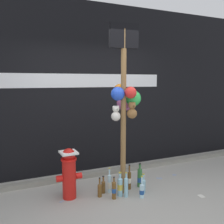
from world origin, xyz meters
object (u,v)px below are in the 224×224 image
(bottle_3, at_px, (114,190))
(bottle_4, at_px, (126,186))
(bottle_6, at_px, (140,177))
(bottle_8, at_px, (109,183))
(bottle_9, at_px, (143,185))
(memorial_post, at_px, (125,94))
(bottle_1, at_px, (142,190))
(bottle_7, at_px, (103,186))
(bottle_5, at_px, (120,186))
(fire_hydrant, at_px, (69,172))
(bottle_2, at_px, (100,190))
(bottle_0, at_px, (129,179))

(bottle_3, relative_size, bottle_4, 0.89)
(bottle_6, relative_size, bottle_8, 1.01)
(bottle_9, bearing_deg, bottle_4, -177.89)
(memorial_post, distance_m, bottle_9, 1.47)
(bottle_1, bearing_deg, bottle_7, 141.89)
(bottle_5, height_order, bottle_7, bottle_5)
(fire_hydrant, xyz_separation_m, bottle_2, (0.43, -0.16, -0.29))
(memorial_post, distance_m, bottle_3, 1.46)
(memorial_post, distance_m, bottle_4, 1.41)
(bottle_4, bearing_deg, bottle_7, 136.87)
(bottle_7, height_order, bottle_8, bottle_8)
(fire_hydrant, height_order, bottle_9, fire_hydrant)
(memorial_post, xyz_separation_m, bottle_3, (-0.27, -0.19, -1.42))
(bottle_9, bearing_deg, bottle_6, 74.12)
(bottle_7, xyz_separation_m, bottle_8, (0.10, -0.01, 0.04))
(bottle_5, bearing_deg, fire_hydrant, 160.96)
(bottle_0, height_order, bottle_7, bottle_0)
(memorial_post, distance_m, fire_hydrant, 1.45)
(bottle_2, distance_m, bottle_7, 0.14)
(bottle_8, bearing_deg, bottle_7, 172.45)
(bottle_0, relative_size, bottle_7, 1.48)
(memorial_post, bearing_deg, bottle_9, -39.14)
(bottle_3, bearing_deg, bottle_7, 107.46)
(bottle_7, relative_size, bottle_8, 0.70)
(fire_hydrant, height_order, bottle_6, fire_hydrant)
(bottle_4, xyz_separation_m, bottle_7, (-0.27, 0.25, -0.05))
(bottle_3, height_order, bottle_7, bottle_3)
(bottle_0, relative_size, bottle_1, 1.21)
(bottle_6, distance_m, bottle_7, 0.65)
(bottle_4, bearing_deg, bottle_6, 31.88)
(bottle_4, relative_size, bottle_7, 1.39)
(fire_hydrant, height_order, bottle_7, fire_hydrant)
(bottle_7, bearing_deg, bottle_4, -43.13)
(fire_hydrant, distance_m, bottle_2, 0.54)
(bottle_8, bearing_deg, bottle_2, -156.99)
(fire_hydrant, distance_m, bottle_1, 1.13)
(bottle_3, distance_m, bottle_6, 0.61)
(bottle_2, xyz_separation_m, bottle_4, (0.37, -0.16, 0.05))
(fire_hydrant, relative_size, bottle_8, 1.92)
(fire_hydrant, bearing_deg, bottle_5, -19.04)
(bottle_0, distance_m, bottle_9, 0.25)
(bottle_3, height_order, bottle_4, bottle_4)
(fire_hydrant, height_order, bottle_3, fire_hydrant)
(bottle_6, bearing_deg, bottle_3, -159.08)
(bottle_5, bearing_deg, bottle_4, -41.51)
(bottle_7, bearing_deg, bottle_9, -22.73)
(bottle_0, height_order, bottle_3, bottle_0)
(bottle_4, bearing_deg, fire_hydrant, 158.50)
(bottle_0, bearing_deg, bottle_1, -83.39)
(bottle_0, xyz_separation_m, bottle_3, (-0.36, -0.20, -0.02))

